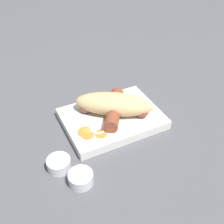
{
  "coord_description": "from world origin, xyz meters",
  "views": [
    {
      "loc": [
        0.24,
        0.49,
        0.47
      ],
      "look_at": [
        0.0,
        0.0,
        0.03
      ],
      "focal_mm": 45.0,
      "sensor_mm": 36.0,
      "label": 1
    }
  ],
  "objects_px": {
    "food_tray": "(112,119)",
    "condiment_cup_near": "(59,164)",
    "bread_roll": "(114,104)",
    "condiment_cup_far": "(81,179)",
    "sausage": "(114,109)"
  },
  "relations": [
    {
      "from": "condiment_cup_near",
      "to": "food_tray",
      "type": "bearing_deg",
      "value": -153.29
    },
    {
      "from": "food_tray",
      "to": "condiment_cup_near",
      "type": "bearing_deg",
      "value": 26.71
    },
    {
      "from": "bread_roll",
      "to": "condiment_cup_near",
      "type": "xyz_separation_m",
      "value": [
        0.18,
        0.09,
        -0.04
      ]
    },
    {
      "from": "bread_roll",
      "to": "condiment_cup_far",
      "type": "height_order",
      "value": "bread_roll"
    },
    {
      "from": "bread_roll",
      "to": "food_tray",
      "type": "bearing_deg",
      "value": 38.61
    },
    {
      "from": "bread_roll",
      "to": "sausage",
      "type": "xyz_separation_m",
      "value": [
        0.0,
        0.01,
        -0.01
      ]
    },
    {
      "from": "condiment_cup_near",
      "to": "condiment_cup_far",
      "type": "distance_m",
      "value": 0.06
    },
    {
      "from": "food_tray",
      "to": "condiment_cup_near",
      "type": "height_order",
      "value": "condiment_cup_near"
    },
    {
      "from": "food_tray",
      "to": "bread_roll",
      "type": "relative_size",
      "value": 1.18
    },
    {
      "from": "sausage",
      "to": "condiment_cup_far",
      "type": "bearing_deg",
      "value": 44.24
    },
    {
      "from": "bread_roll",
      "to": "sausage",
      "type": "relative_size",
      "value": 1.34
    },
    {
      "from": "food_tray",
      "to": "condiment_cup_near",
      "type": "distance_m",
      "value": 0.19
    },
    {
      "from": "condiment_cup_near",
      "to": "condiment_cup_far",
      "type": "height_order",
      "value": "same"
    },
    {
      "from": "food_tray",
      "to": "sausage",
      "type": "relative_size",
      "value": 1.59
    },
    {
      "from": "food_tray",
      "to": "condiment_cup_near",
      "type": "relative_size",
      "value": 4.68
    }
  ]
}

